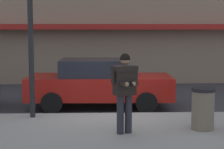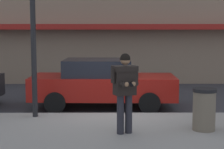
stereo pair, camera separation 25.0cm
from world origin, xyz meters
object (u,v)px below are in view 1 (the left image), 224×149
trash_bin (203,109)px  street_lamp_post (30,3)px  parked_sedan_mid (98,83)px  man_texting_on_phone (125,85)px

trash_bin → street_lamp_post: bearing=161.5°
parked_sedan_mid → trash_bin: parked_sedan_mid is taller
street_lamp_post → parked_sedan_mid: bearing=46.3°
parked_sedan_mid → street_lamp_post: size_ratio=0.93×
parked_sedan_mid → street_lamp_post: bearing=-133.7°
trash_bin → parked_sedan_mid: bearing=126.8°
street_lamp_post → trash_bin: bearing=-18.5°
man_texting_on_phone → street_lamp_post: bearing=144.3°
man_texting_on_phone → street_lamp_post: street_lamp_post is taller
man_texting_on_phone → trash_bin: size_ratio=1.84×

